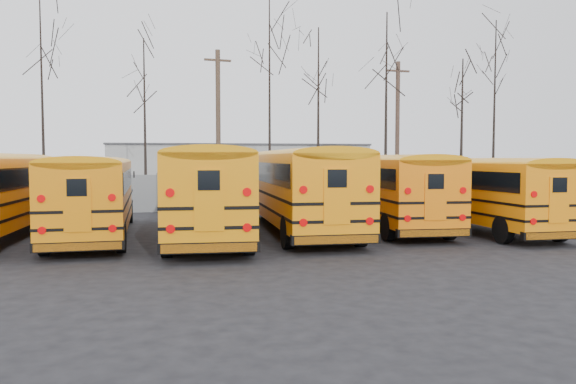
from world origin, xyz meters
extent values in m
plane|color=black|center=(0.00, 0.00, 0.00)|extent=(120.00, 120.00, 0.00)
cube|color=gray|center=(0.00, 12.00, 1.00)|extent=(40.00, 0.04, 2.00)
cube|color=#B8B9B3|center=(2.00, 32.00, 2.00)|extent=(22.00, 8.00, 4.00)
cylinder|color=black|center=(-10.30, 7.06, 0.50)|extent=(0.29, 1.01, 1.00)
cylinder|color=black|center=(-8.03, 7.07, 0.50)|extent=(0.29, 1.01, 1.00)
cube|color=orange|center=(-9.17, 7.42, 1.00)|extent=(2.27, 1.72, 1.00)
cube|color=black|center=(-9.17, 8.22, 0.45)|extent=(2.41, 0.21, 0.26)
cylinder|color=black|center=(-6.48, -1.20, 0.48)|extent=(0.34, 0.98, 0.96)
cylinder|color=black|center=(-4.31, -1.03, 0.48)|extent=(0.34, 0.98, 0.96)
cylinder|color=black|center=(-7.10, 6.88, 0.48)|extent=(0.34, 0.98, 0.96)
cylinder|color=black|center=(-4.93, 7.05, 0.48)|extent=(0.34, 0.98, 0.96)
cube|color=orange|center=(-5.64, 2.01, 1.62)|extent=(3.09, 9.13, 2.27)
cube|color=orange|center=(-6.04, 7.30, 0.96)|extent=(2.29, 1.80, 0.96)
cube|color=black|center=(-5.62, 1.82, 2.12)|extent=(3.05, 8.17, 0.68)
cube|color=black|center=(-5.70, 2.83, 0.92)|extent=(3.25, 10.78, 0.09)
cube|color=black|center=(-5.70, 2.83, 1.40)|extent=(3.25, 10.78, 0.09)
cube|color=black|center=(-5.30, -2.37, 0.43)|extent=(2.48, 0.40, 0.27)
cube|color=black|center=(-6.10, 8.07, 0.43)|extent=(2.32, 0.37, 0.25)
cube|color=orange|center=(-5.29, -2.47, 1.59)|extent=(0.72, 0.09, 1.50)
cylinder|color=#B20505|center=(-6.21, -2.55, 0.92)|extent=(0.21, 0.05, 0.21)
cylinder|color=#B20505|center=(-4.38, -2.41, 0.92)|extent=(0.21, 0.05, 0.21)
cylinder|color=#B20505|center=(-6.21, -2.55, 1.78)|extent=(0.21, 0.05, 0.21)
cylinder|color=#B20505|center=(-4.38, -2.41, 1.78)|extent=(0.21, 0.05, 0.21)
cylinder|color=black|center=(-2.92, -2.07, 0.53)|extent=(0.31, 1.07, 1.07)
cylinder|color=black|center=(-0.51, -2.10, 0.53)|extent=(0.31, 1.07, 1.07)
cylinder|color=black|center=(-2.83, 6.88, 0.53)|extent=(0.31, 1.07, 1.07)
cylinder|color=black|center=(-0.42, 6.86, 0.53)|extent=(0.31, 1.07, 1.07)
cube|color=orange|center=(-1.68, 1.38, 1.79)|extent=(2.77, 9.94, 2.50)
cube|color=orange|center=(-1.62, 7.24, 1.07)|extent=(2.42, 1.84, 1.07)
cube|color=black|center=(-1.68, 1.17, 2.34)|extent=(2.80, 8.87, 0.75)
cube|color=black|center=(-1.67, 2.29, 1.01)|extent=(2.82, 11.77, 0.10)
cube|color=black|center=(-1.67, 2.29, 1.55)|extent=(2.82, 11.77, 0.10)
cube|color=black|center=(-1.73, -3.47, 0.48)|extent=(2.73, 0.26, 0.30)
cube|color=black|center=(-1.61, 8.09, 0.48)|extent=(2.56, 0.24, 0.28)
cube|color=orange|center=(-1.73, -3.59, 1.76)|extent=(0.80, 0.05, 1.65)
cylinder|color=#B20505|center=(-2.74, -3.59, 1.01)|extent=(0.23, 0.05, 0.23)
cylinder|color=#B20505|center=(-0.72, -3.61, 1.01)|extent=(0.23, 0.05, 0.23)
cylinder|color=#B20505|center=(-2.74, -3.59, 1.97)|extent=(0.23, 0.05, 0.23)
cylinder|color=#B20505|center=(-0.72, -3.61, 1.97)|extent=(0.23, 0.05, 0.23)
cylinder|color=black|center=(0.79, -1.19, 0.53)|extent=(0.31, 1.07, 1.06)
cylinder|color=black|center=(3.20, -1.15, 0.53)|extent=(0.31, 1.07, 1.06)
cylinder|color=black|center=(0.66, 7.74, 0.53)|extent=(0.31, 1.07, 1.06)
cylinder|color=black|center=(3.06, 7.78, 0.53)|extent=(0.31, 1.07, 1.06)
cube|color=orange|center=(1.94, 2.29, 1.78)|extent=(2.80, 9.92, 2.50)
cube|color=orange|center=(1.85, 8.13, 1.06)|extent=(2.42, 1.84, 1.06)
cube|color=black|center=(1.95, 2.07, 2.34)|extent=(2.83, 8.86, 0.74)
cube|color=black|center=(1.93, 3.19, 1.01)|extent=(2.86, 11.75, 0.10)
cube|color=black|center=(1.93, 3.19, 1.54)|extent=(2.86, 11.75, 0.10)
cube|color=black|center=(2.02, -2.55, 0.48)|extent=(2.72, 0.27, 0.30)
cube|color=black|center=(1.84, 8.98, 0.48)|extent=(2.55, 0.25, 0.28)
cube|color=orange|center=(2.02, -2.67, 1.75)|extent=(0.80, 0.05, 1.65)
cylinder|color=#B20505|center=(1.01, -2.69, 1.01)|extent=(0.23, 0.05, 0.23)
cylinder|color=#B20505|center=(3.03, -2.66, 1.01)|extent=(0.23, 0.05, 0.23)
cylinder|color=#B20505|center=(1.01, -2.69, 1.97)|extent=(0.23, 0.05, 0.23)
cylinder|color=#B20505|center=(3.03, -2.66, 1.97)|extent=(0.23, 0.05, 0.23)
cylinder|color=black|center=(4.51, -0.13, 0.49)|extent=(0.29, 0.99, 0.99)
cylinder|color=black|center=(6.75, -0.17, 0.49)|extent=(0.29, 0.99, 0.99)
cylinder|color=black|center=(4.66, 8.18, 0.49)|extent=(0.29, 0.99, 0.99)
cylinder|color=black|center=(6.90, 8.14, 0.49)|extent=(0.29, 0.99, 0.99)
cube|color=orange|center=(5.69, 3.06, 1.66)|extent=(2.64, 9.24, 2.32)
cube|color=orange|center=(5.79, 8.50, 0.99)|extent=(2.26, 1.72, 0.99)
cube|color=black|center=(5.68, 2.87, 2.18)|extent=(2.66, 8.25, 0.69)
cube|color=black|center=(5.70, 3.90, 0.94)|extent=(2.70, 10.94, 0.09)
cube|color=black|center=(5.70, 3.90, 1.43)|extent=(2.70, 10.94, 0.09)
cube|color=black|center=(5.60, -1.44, 0.45)|extent=(2.54, 0.26, 0.28)
cube|color=black|center=(5.80, 9.29, 0.45)|extent=(2.38, 0.24, 0.26)
cube|color=orange|center=(5.60, -1.54, 1.63)|extent=(0.74, 0.05, 1.53)
cylinder|color=#B20505|center=(4.66, -1.54, 0.94)|extent=(0.22, 0.04, 0.22)
cylinder|color=#B20505|center=(6.54, -1.57, 0.94)|extent=(0.22, 0.04, 0.22)
cylinder|color=#B20505|center=(4.66, -1.54, 1.83)|extent=(0.22, 0.04, 0.22)
cylinder|color=#B20505|center=(6.54, -1.57, 1.83)|extent=(0.22, 0.04, 0.22)
cylinder|color=black|center=(8.13, -1.35, 0.47)|extent=(0.30, 0.96, 0.95)
cylinder|color=black|center=(10.27, -1.26, 0.47)|extent=(0.30, 0.96, 0.95)
cylinder|color=black|center=(7.79, 6.60, 0.47)|extent=(0.30, 0.96, 0.95)
cylinder|color=black|center=(9.93, 6.69, 0.47)|extent=(0.30, 0.96, 0.95)
cube|color=orange|center=(9.07, 1.77, 1.59)|extent=(2.73, 8.90, 2.23)
cube|color=orange|center=(8.85, 6.98, 0.95)|extent=(2.20, 1.70, 0.95)
cube|color=black|center=(9.08, 1.58, 2.08)|extent=(2.73, 7.96, 0.66)
cube|color=black|center=(9.03, 2.58, 0.90)|extent=(2.83, 10.53, 0.09)
cube|color=black|center=(9.03, 2.58, 1.37)|extent=(2.83, 10.53, 0.09)
cube|color=black|center=(9.25, -2.54, 0.43)|extent=(2.43, 0.31, 0.27)
cube|color=black|center=(8.82, 7.74, 0.43)|extent=(2.28, 0.28, 0.25)
cube|color=orange|center=(9.25, -2.64, 1.56)|extent=(0.71, 0.07, 1.47)
cylinder|color=#B20505|center=(8.35, -2.69, 0.90)|extent=(0.21, 0.05, 0.21)
cylinder|color=#B20505|center=(8.35, -2.69, 1.75)|extent=(0.21, 0.05, 0.21)
cylinder|color=#4D3A2C|center=(-0.48, 17.68, 4.88)|extent=(0.30, 0.30, 9.75)
cube|color=#4D3A2C|center=(-0.48, 17.68, 9.10)|extent=(1.73, 0.45, 0.13)
cylinder|color=#4C372B|center=(11.70, 18.08, 4.72)|extent=(0.29, 0.29, 9.43)
cube|color=#4C372B|center=(11.70, 18.08, 8.80)|extent=(1.68, 0.31, 0.13)
cone|color=black|center=(-10.43, 15.07, 5.95)|extent=(0.26, 0.26, 11.90)
cone|color=black|center=(-4.91, 16.01, 4.99)|extent=(0.26, 0.26, 9.97)
cone|color=black|center=(2.38, 14.38, 6.23)|extent=(0.26, 0.26, 12.45)
cone|color=black|center=(5.53, 15.31, 5.43)|extent=(0.26, 0.26, 10.86)
cone|color=black|center=(10.20, 16.19, 6.10)|extent=(0.26, 0.26, 12.20)
cone|color=black|center=(14.48, 14.27, 4.53)|extent=(0.26, 0.26, 9.05)
cone|color=black|center=(17.79, 16.24, 6.01)|extent=(0.26, 0.26, 12.02)
camera|label=1|loc=(-2.17, -18.59, 2.87)|focal=35.00mm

